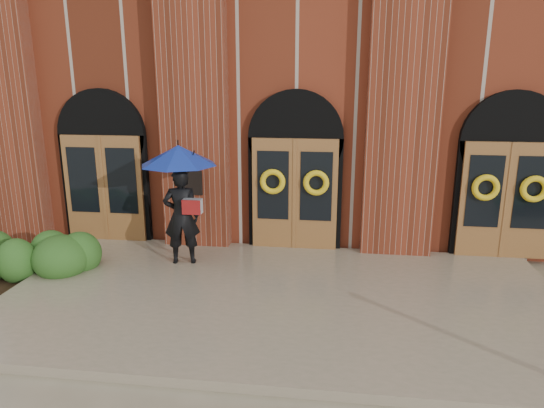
# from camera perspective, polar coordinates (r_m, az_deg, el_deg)

# --- Properties ---
(ground) EXTENTS (90.00, 90.00, 0.00)m
(ground) POSITION_cam_1_polar(r_m,az_deg,el_deg) (8.78, 0.98, -11.96)
(ground) COLOR gray
(ground) RESTS_ON ground
(landing) EXTENTS (10.00, 5.30, 0.15)m
(landing) POSITION_cam_1_polar(r_m,az_deg,el_deg) (8.88, 1.10, -11.10)
(landing) COLOR gray
(landing) RESTS_ON ground
(church_building) EXTENTS (16.20, 12.53, 7.00)m
(church_building) POSITION_cam_1_polar(r_m,az_deg,el_deg) (16.61, 4.63, 13.15)
(church_building) COLOR maroon
(church_building) RESTS_ON ground
(man_with_umbrella) EXTENTS (1.85, 1.85, 2.48)m
(man_with_umbrella) POSITION_cam_1_polar(r_m,az_deg,el_deg) (9.99, -10.77, 2.59)
(man_with_umbrella) COLOR black
(man_with_umbrella) RESTS_ON landing
(hedge_wall_left) EXTENTS (3.27, 1.31, 0.84)m
(hedge_wall_left) POSITION_cam_1_polar(r_m,az_deg,el_deg) (11.17, -29.37, -5.63)
(hedge_wall_left) COLOR #274F1A
(hedge_wall_left) RESTS_ON ground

